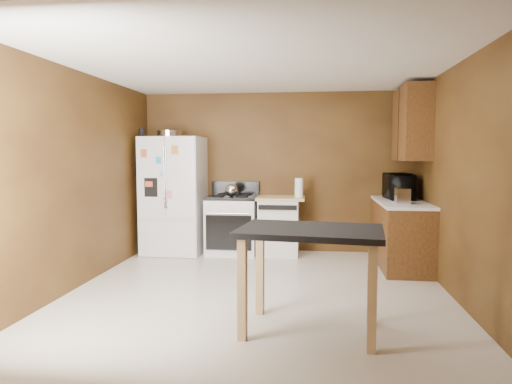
% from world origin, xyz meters
% --- Properties ---
extents(floor, '(4.50, 4.50, 0.00)m').
position_xyz_m(floor, '(0.00, 0.00, 0.00)').
color(floor, beige).
rests_on(floor, ground).
extents(ceiling, '(4.50, 4.50, 0.00)m').
position_xyz_m(ceiling, '(0.00, 0.00, 2.50)').
color(ceiling, white).
rests_on(ceiling, ground).
extents(wall_back, '(4.20, 0.00, 4.20)m').
position_xyz_m(wall_back, '(0.00, 2.25, 1.25)').
color(wall_back, brown).
rests_on(wall_back, ground).
extents(wall_front, '(4.20, 0.00, 4.20)m').
position_xyz_m(wall_front, '(0.00, -2.25, 1.25)').
color(wall_front, brown).
rests_on(wall_front, ground).
extents(wall_left, '(0.00, 4.50, 4.50)m').
position_xyz_m(wall_left, '(-2.10, 0.00, 1.25)').
color(wall_left, brown).
rests_on(wall_left, ground).
extents(wall_right, '(0.00, 4.50, 4.50)m').
position_xyz_m(wall_right, '(2.10, 0.00, 1.25)').
color(wall_right, brown).
rests_on(wall_right, ground).
extents(roasting_pan, '(0.39, 0.39, 0.10)m').
position_xyz_m(roasting_pan, '(-1.61, 1.90, 1.85)').
color(roasting_pan, silver).
rests_on(roasting_pan, refrigerator).
extents(pen_cup, '(0.09, 0.09, 0.13)m').
position_xyz_m(pen_cup, '(-2.00, 1.74, 1.86)').
color(pen_cup, black).
rests_on(pen_cup, refrigerator).
extents(kettle, '(0.19, 0.19, 0.19)m').
position_xyz_m(kettle, '(-0.63, 1.78, 1.00)').
color(kettle, silver).
rests_on(kettle, gas_range).
extents(paper_towel, '(0.13, 0.13, 0.29)m').
position_xyz_m(paper_towel, '(0.38, 1.86, 1.03)').
color(paper_towel, white).
rests_on(paper_towel, dishwasher).
extents(green_canister, '(0.14, 0.14, 0.12)m').
position_xyz_m(green_canister, '(0.36, 1.99, 0.95)').
color(green_canister, green).
rests_on(green_canister, dishwasher).
extents(toaster, '(0.18, 0.28, 0.20)m').
position_xyz_m(toaster, '(1.75, 1.12, 1.00)').
color(toaster, silver).
rests_on(toaster, right_cabinets).
extents(microwave, '(0.47, 0.64, 0.33)m').
position_xyz_m(microwave, '(1.81, 1.72, 1.07)').
color(microwave, black).
rests_on(microwave, right_cabinets).
extents(refrigerator, '(0.90, 0.80, 1.80)m').
position_xyz_m(refrigerator, '(-1.55, 1.86, 0.90)').
color(refrigerator, white).
rests_on(refrigerator, ground).
extents(gas_range, '(0.76, 0.68, 1.10)m').
position_xyz_m(gas_range, '(-0.64, 1.92, 0.46)').
color(gas_range, white).
rests_on(gas_range, ground).
extents(dishwasher, '(0.78, 0.63, 0.89)m').
position_xyz_m(dishwasher, '(0.08, 1.95, 0.45)').
color(dishwasher, white).
rests_on(dishwasher, ground).
extents(right_cabinets, '(0.63, 1.58, 2.45)m').
position_xyz_m(right_cabinets, '(1.84, 1.48, 0.91)').
color(right_cabinets, brown).
rests_on(right_cabinets, ground).
extents(island, '(1.30, 0.94, 0.91)m').
position_xyz_m(island, '(0.58, -1.06, 0.77)').
color(island, black).
rests_on(island, ground).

